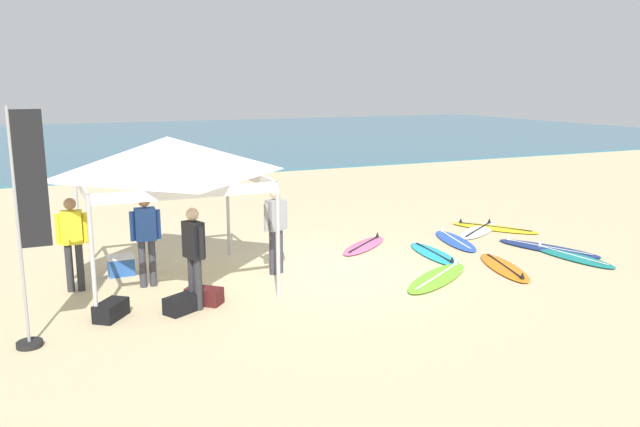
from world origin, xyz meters
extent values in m
plane|color=beige|center=(0.00, 0.00, 0.00)|extent=(80.00, 80.00, 0.00)
cube|color=#386B84|center=(0.00, 31.94, 0.05)|extent=(80.00, 36.00, 0.10)
cylinder|color=#B7B7BC|center=(-4.40, -1.00, 1.02)|extent=(0.07, 0.07, 2.05)
cylinder|color=#B7B7BC|center=(-1.36, -1.00, 1.02)|extent=(0.07, 0.07, 2.05)
cylinder|color=#B7B7BC|center=(-4.40, 2.04, 1.02)|extent=(0.07, 0.07, 2.05)
cylinder|color=#B7B7BC|center=(-1.36, 2.04, 1.02)|extent=(0.07, 0.07, 2.05)
cube|color=white|center=(-2.88, -1.00, 1.96)|extent=(3.04, 0.03, 0.18)
cube|color=white|center=(-2.88, 2.04, 1.96)|extent=(3.04, 0.03, 0.18)
cube|color=white|center=(-4.40, 0.52, 1.96)|extent=(0.03, 3.04, 0.18)
cube|color=white|center=(-1.36, 0.52, 1.96)|extent=(0.03, 3.04, 0.18)
pyramid|color=white|center=(-2.88, 0.52, 2.40)|extent=(3.16, 3.16, 0.70)
ellipsoid|color=#23B2CC|center=(2.69, 0.16, 0.04)|extent=(0.78, 2.04, 0.07)
cube|color=black|center=(2.69, 0.16, 0.07)|extent=(0.26, 1.68, 0.01)
cone|color=black|center=(2.59, -0.65, 0.13)|extent=(0.09, 0.09, 0.12)
ellipsoid|color=navy|center=(5.30, -0.52, 0.04)|extent=(1.48, 2.41, 0.07)
cube|color=white|center=(5.30, -0.52, 0.07)|extent=(0.80, 1.86, 0.01)
cone|color=white|center=(4.94, 0.37, 0.13)|extent=(0.09, 0.09, 0.12)
ellipsoid|color=pink|center=(1.64, 1.41, 0.04)|extent=(1.84, 1.60, 0.07)
cube|color=black|center=(1.64, 1.41, 0.07)|extent=(1.32, 1.04, 0.01)
cone|color=black|center=(2.27, 1.90, 0.13)|extent=(0.09, 0.09, 0.12)
ellipsoid|color=blue|center=(3.82, 0.92, 0.04)|extent=(1.04, 2.14, 0.07)
cube|color=white|center=(3.82, 0.92, 0.07)|extent=(0.47, 1.72, 0.01)
cone|color=white|center=(4.02, 1.74, 0.13)|extent=(0.09, 0.09, 0.12)
ellipsoid|color=#7AD12D|center=(1.76, -1.32, 0.04)|extent=(2.26, 1.76, 0.07)
cube|color=white|center=(1.76, -1.32, 0.07)|extent=(1.66, 1.09, 0.01)
cone|color=white|center=(2.55, -0.81, 0.13)|extent=(0.09, 0.09, 0.12)
ellipsoid|color=white|center=(5.00, 1.56, 0.04)|extent=(2.14, 1.70, 0.07)
cube|color=black|center=(5.00, 1.56, 0.07)|extent=(1.56, 1.06, 0.01)
cone|color=black|center=(5.74, 2.06, 0.13)|extent=(0.09, 0.09, 0.12)
ellipsoid|color=orange|center=(3.39, -1.30, 0.04)|extent=(1.16, 2.15, 0.07)
cube|color=black|center=(3.39, -1.30, 0.07)|extent=(0.57, 1.70, 0.01)
cone|color=black|center=(3.14, -2.11, 0.13)|extent=(0.09, 0.09, 0.12)
ellipsoid|color=#19847F|center=(5.27, -1.24, 0.04)|extent=(0.75, 2.17, 0.07)
cube|color=white|center=(5.27, -1.24, 0.07)|extent=(0.19, 1.81, 0.01)
cone|color=white|center=(5.20, -0.37, 0.13)|extent=(0.09, 0.09, 0.12)
ellipsoid|color=yellow|center=(5.56, 1.61, 0.04)|extent=(1.72, 2.20, 0.07)
cube|color=black|center=(5.56, 1.61, 0.07)|extent=(1.07, 1.61, 0.01)
cone|color=black|center=(5.06, 2.38, 0.13)|extent=(0.09, 0.09, 0.12)
cylinder|color=#2D2D33|center=(-2.79, -1.07, 0.44)|extent=(0.13, 0.13, 0.88)
cylinder|color=#2D2D33|center=(-2.85, -0.90, 0.44)|extent=(0.13, 0.13, 0.88)
cube|color=black|center=(-2.82, -0.98, 1.18)|extent=(0.33, 0.41, 0.60)
sphere|color=beige|center=(-2.82, -0.98, 1.60)|extent=(0.21, 0.21, 0.21)
cylinder|color=black|center=(-2.75, -1.20, 1.16)|extent=(0.09, 0.09, 0.54)
cylinder|color=black|center=(-2.90, -0.76, 1.16)|extent=(0.09, 0.09, 0.54)
cylinder|color=#383842|center=(-3.44, 0.53, 0.44)|extent=(0.13, 0.13, 0.88)
cylinder|color=#383842|center=(-3.26, 0.53, 0.44)|extent=(0.13, 0.13, 0.88)
cube|color=#2851B2|center=(-3.35, 0.53, 1.18)|extent=(0.37, 0.23, 0.60)
sphere|color=#9E7051|center=(-3.35, 0.53, 1.60)|extent=(0.21, 0.21, 0.21)
cylinder|color=#2851B2|center=(-3.58, 0.54, 1.16)|extent=(0.09, 0.09, 0.54)
cylinder|color=#2851B2|center=(-3.12, 0.52, 1.16)|extent=(0.09, 0.09, 0.54)
cylinder|color=#2D2D33|center=(-4.67, 0.82, 0.44)|extent=(0.13, 0.13, 0.88)
cylinder|color=#2D2D33|center=(-4.49, 0.79, 0.44)|extent=(0.13, 0.13, 0.88)
cube|color=yellow|center=(-4.58, 0.80, 1.18)|extent=(0.39, 0.27, 0.60)
sphere|color=#9E7051|center=(-4.58, 0.80, 1.60)|extent=(0.21, 0.21, 0.21)
cylinder|color=yellow|center=(-4.81, 0.84, 1.16)|extent=(0.09, 0.09, 0.54)
cylinder|color=yellow|center=(-4.35, 0.77, 1.16)|extent=(0.09, 0.09, 0.54)
cylinder|color=#383842|center=(-0.82, 0.35, 0.44)|extent=(0.13, 0.13, 0.88)
cylinder|color=#383842|center=(-0.99, 0.29, 0.44)|extent=(0.13, 0.13, 0.88)
cube|color=gray|center=(-0.90, 0.32, 1.18)|extent=(0.41, 0.32, 0.60)
sphere|color=beige|center=(-0.90, 0.32, 1.60)|extent=(0.21, 0.21, 0.21)
cylinder|color=gray|center=(-0.68, 0.39, 1.16)|extent=(0.09, 0.09, 0.54)
cylinder|color=gray|center=(-1.12, 0.25, 1.16)|extent=(0.09, 0.09, 0.54)
cylinder|color=#99999E|center=(-5.37, -1.56, 1.70)|extent=(0.04, 0.04, 3.40)
cube|color=black|center=(-5.15, -1.56, 2.40)|extent=(0.40, 0.02, 1.90)
cylinder|color=black|center=(-5.37, -1.56, 0.04)|extent=(0.36, 0.36, 0.08)
cube|color=black|center=(-4.17, -0.89, 0.14)|extent=(0.62, 0.67, 0.28)
cube|color=#4C1919|center=(-2.64, -0.82, 0.14)|extent=(0.66, 0.64, 0.28)
cube|color=black|center=(-3.06, -1.07, 0.14)|extent=(0.68, 0.57, 0.28)
cube|color=#2D60B7|center=(-3.70, 1.47, 0.17)|extent=(0.48, 0.34, 0.34)
cube|color=white|center=(-3.70, 1.47, 0.37)|extent=(0.50, 0.36, 0.05)
camera|label=1|loc=(-5.11, -11.03, 3.70)|focal=35.76mm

